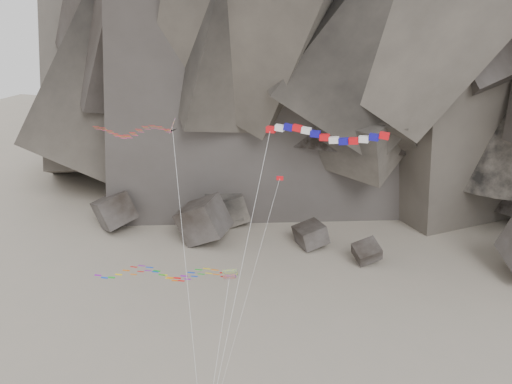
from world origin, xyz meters
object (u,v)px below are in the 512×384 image
(delta_kite, at_px, (129,131))
(banner_kite, at_px, (324,136))
(pennant_kite, at_px, (264,234))
(parafoil_kite, at_px, (157,272))

(delta_kite, bearing_deg, banner_kite, -21.97)
(delta_kite, relative_size, pennant_kite, 1.20)
(banner_kite, distance_m, pennant_kite, 9.71)
(banner_kite, xyz_separation_m, pennant_kite, (-4.46, -1.92, -8.41))
(delta_kite, bearing_deg, parafoil_kite, -52.31)
(parafoil_kite, distance_m, pennant_kite, 12.75)
(delta_kite, height_order, banner_kite, banner_kite)
(banner_kite, xyz_separation_m, parafoil_kite, (-15.56, -0.50, -14.54))
(parafoil_kite, relative_size, pennant_kite, 0.75)
(delta_kite, distance_m, parafoil_kite, 13.77)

